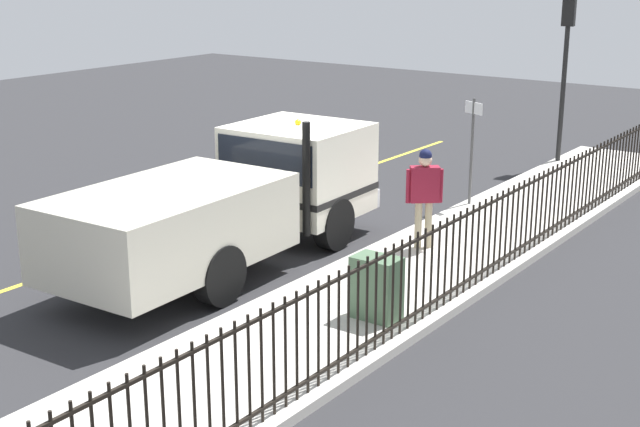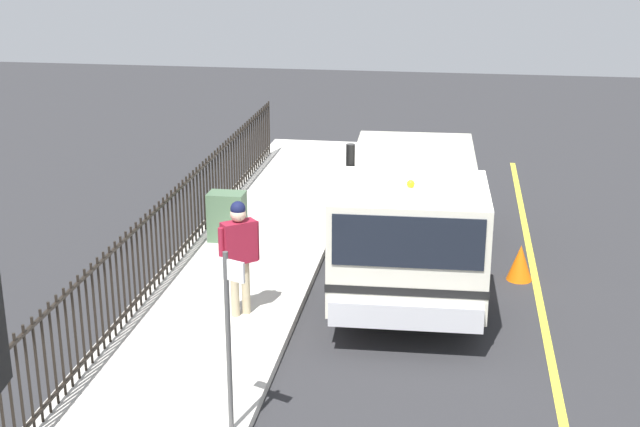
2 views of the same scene
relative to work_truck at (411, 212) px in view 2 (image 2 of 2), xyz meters
name	(u,v)px [view 2 (image 2 of 2)]	position (x,y,z in m)	size (l,w,h in m)	color
ground_plane	(411,319)	(-0.14, 1.57, -1.21)	(47.36, 47.36, 0.00)	#2B2B2D
sidewalk_slab	(219,303)	(2.90, 1.57, -1.14)	(2.63, 21.53, 0.14)	beige
lane_marking	(545,328)	(-2.13, 1.57, -1.21)	(0.12, 19.38, 0.01)	yellow
work_truck	(411,212)	(0.00, 0.00, 0.00)	(2.50, 6.79, 2.48)	silver
worker_standing	(239,246)	(2.41, 2.08, 0.03)	(0.54, 0.50, 1.79)	maroon
iron_fence	(148,254)	(4.02, 1.57, -0.38)	(0.04, 18.34, 1.36)	black
utility_cabinet	(227,216)	(3.45, -1.11, -0.61)	(0.67, 0.45, 0.92)	#4C6B4C
traffic_cone	(520,263)	(-1.86, -0.31, -0.90)	(0.43, 0.43, 0.62)	orange
street_sign	(228,321)	(1.76, 5.23, 0.32)	(0.47, 0.22, 2.22)	#4C4C4C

